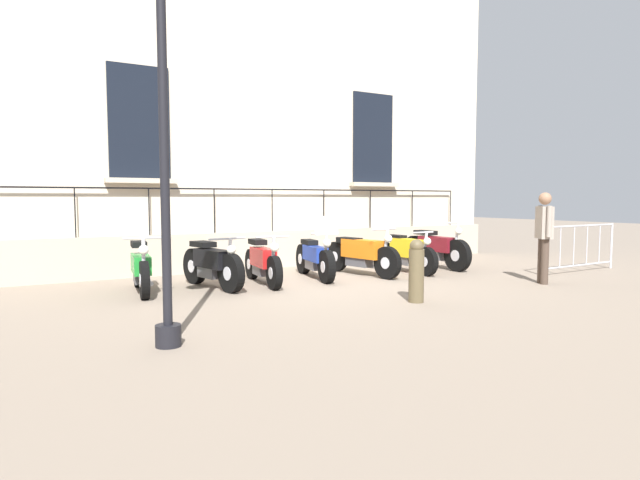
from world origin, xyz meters
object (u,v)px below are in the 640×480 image
object	(u,v)px
crowd_barrier	(580,246)
motorcycle_yellow	(405,253)
pedestrian_standing	(544,232)
motorcycle_blue	(315,258)
motorcycle_green	(141,269)
motorcycle_red	(263,263)
motorcycle_orange	(361,254)
motorcycle_maroon	(436,249)
lamppost	(161,11)
bollard	(416,271)
motorcycle_black	(212,265)

from	to	relation	value
crowd_barrier	motorcycle_yellow	bearing A→B (deg)	-119.26
pedestrian_standing	motorcycle_blue	bearing A→B (deg)	-129.18
motorcycle_green	motorcycle_red	xyz separation A→B (m)	(0.18, 2.19, -0.00)
motorcycle_orange	motorcycle_maroon	bearing A→B (deg)	92.31
motorcycle_blue	lamppost	distance (m)	6.13
motorcycle_blue	crowd_barrier	distance (m)	5.92
motorcycle_yellow	motorcycle_maroon	size ratio (longest dim) A/B	0.93
motorcycle_red	motorcycle_orange	distance (m)	2.29
crowd_barrier	pedestrian_standing	xyz separation A→B (m)	(0.66, -2.11, 0.42)
motorcycle_maroon	pedestrian_standing	distance (m)	2.83
motorcycle_blue	motorcycle_red	bearing A→B (deg)	-82.79
motorcycle_green	motorcycle_blue	distance (m)	3.41
motorcycle_orange	motorcycle_yellow	distance (m)	1.09
bollard	pedestrian_standing	bearing A→B (deg)	93.53
motorcycle_maroon	pedestrian_standing	size ratio (longest dim) A/B	1.23
motorcycle_red	bollard	world-z (taller)	bollard
motorcycle_red	crowd_barrier	size ratio (longest dim) A/B	0.81
motorcycle_black	motorcycle_orange	world-z (taller)	motorcycle_orange
motorcycle_green	motorcycle_black	world-z (taller)	motorcycle_green
motorcycle_maroon	lamppost	world-z (taller)	lamppost
motorcycle_black	lamppost	world-z (taller)	lamppost
motorcycle_green	pedestrian_standing	bearing A→B (deg)	67.65
motorcycle_red	motorcycle_black	bearing A→B (deg)	-93.04
motorcycle_red	pedestrian_standing	xyz separation A→B (m)	(2.62, 4.63, 0.58)
motorcycle_red	crowd_barrier	distance (m)	7.02
motorcycle_yellow	lamppost	bearing A→B (deg)	-61.04
motorcycle_yellow	motorcycle_maroon	bearing A→B (deg)	102.11
motorcycle_blue	lamppost	xyz separation A→B (m)	(3.56, -3.86, 3.16)
motorcycle_green	pedestrian_standing	size ratio (longest dim) A/B	1.13
crowd_barrier	pedestrian_standing	bearing A→B (deg)	-72.72
motorcycle_black	motorcycle_orange	distance (m)	3.26
motorcycle_green	bollard	distance (m)	4.64
crowd_barrier	pedestrian_standing	world-z (taller)	pedestrian_standing
motorcycle_orange	motorcycle_maroon	world-z (taller)	motorcycle_maroon
crowd_barrier	motorcycle_orange	bearing A→B (deg)	-114.55
pedestrian_standing	motorcycle_orange	bearing A→B (deg)	-139.01
lamppost	motorcycle_orange	bearing A→B (deg)	125.15
motorcycle_red	motorcycle_yellow	distance (m)	3.37
motorcycle_yellow	motorcycle_maroon	xyz separation A→B (m)	(-0.23, 1.08, 0.03)
motorcycle_red	motorcycle_maroon	world-z (taller)	motorcycle_maroon
pedestrian_standing	motorcycle_green	bearing A→B (deg)	-112.35
motorcycle_maroon	lamppost	size ratio (longest dim) A/B	0.47
motorcycle_blue	motorcycle_orange	size ratio (longest dim) A/B	0.94
lamppost	bollard	world-z (taller)	lamppost
motorcycle_maroon	pedestrian_standing	world-z (taller)	pedestrian_standing
motorcycle_red	bollard	bearing A→B (deg)	25.49
motorcycle_black	lamppost	xyz separation A→B (m)	(3.46, -1.67, 3.15)
motorcycle_green	motorcycle_maroon	distance (m)	6.64
motorcycle_orange	motorcycle_blue	bearing A→B (deg)	-94.79
bollard	motorcycle_black	bearing A→B (deg)	-141.17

